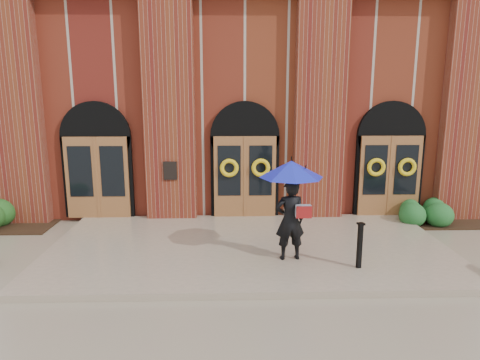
{
  "coord_description": "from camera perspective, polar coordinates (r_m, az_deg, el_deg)",
  "views": [
    {
      "loc": [
        -0.51,
        -10.16,
        3.99
      ],
      "look_at": [
        -0.2,
        1.0,
        1.66
      ],
      "focal_mm": 32.0,
      "sensor_mm": 36.0,
      "label": 1
    }
  ],
  "objects": [
    {
      "name": "metal_post",
      "position": [
        9.83,
        15.68,
        -8.27
      ],
      "size": [
        0.17,
        0.17,
        1.03
      ],
      "rotation": [
        0.0,
        0.0,
        0.25
      ],
      "color": "black",
      "rests_on": "landing"
    },
    {
      "name": "church_building",
      "position": [
        18.96,
        -0.07,
        10.32
      ],
      "size": [
        16.2,
        12.53,
        7.0
      ],
      "color": "maroon",
      "rests_on": "ground"
    },
    {
      "name": "hedge_wall_right",
      "position": [
        14.48,
        25.63,
        -3.98
      ],
      "size": [
        2.68,
        1.07,
        0.69
      ],
      "primitive_type": "ellipsoid",
      "color": "#1D5221",
      "rests_on": "ground"
    },
    {
      "name": "landing",
      "position": [
        11.04,
        1.17,
        -8.98
      ],
      "size": [
        10.0,
        5.3,
        0.15
      ],
      "primitive_type": "cube",
      "color": "tan",
      "rests_on": "ground"
    },
    {
      "name": "man_with_umbrella",
      "position": [
        9.73,
        6.79,
        -1.48
      ],
      "size": [
        1.62,
        1.62,
        2.32
      ],
      "rotation": [
        0.0,
        0.0,
        3.26
      ],
      "color": "black",
      "rests_on": "landing"
    },
    {
      "name": "ground",
      "position": [
        10.92,
        1.2,
        -9.63
      ],
      "size": [
        90.0,
        90.0,
        0.0
      ],
      "primitive_type": "plane",
      "color": "gray",
      "rests_on": "ground"
    }
  ]
}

